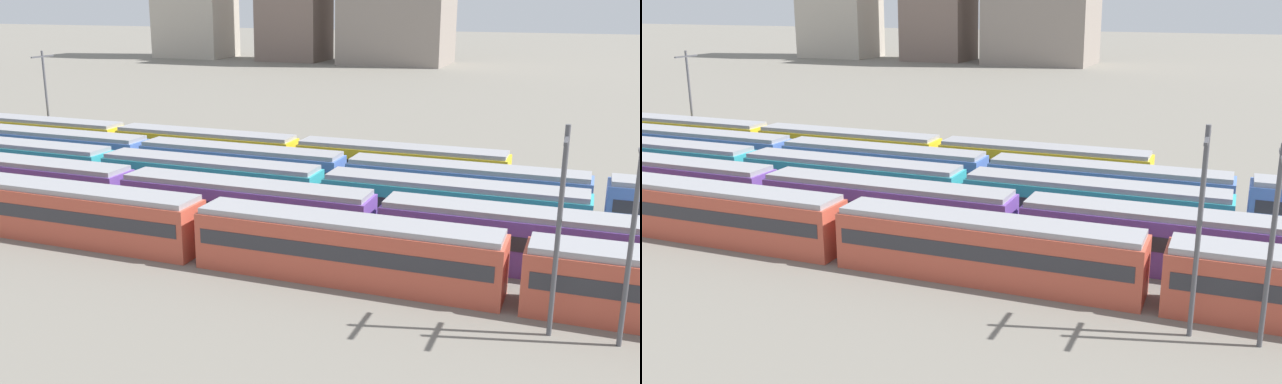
{
  "view_description": "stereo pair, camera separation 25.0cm",
  "coord_description": "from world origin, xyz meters",
  "views": [
    {
      "loc": [
        52.17,
        -36.1,
        15.8
      ],
      "look_at": [
        34.12,
        10.4,
        2.04
      ],
      "focal_mm": 39.72,
      "sensor_mm": 36.0,
      "label": 1
    },
    {
      "loc": [
        52.4,
        -36.01,
        15.8
      ],
      "look_at": [
        34.12,
        10.4,
        2.04
      ],
      "focal_mm": 39.72,
      "sensor_mm": 36.0,
      "label": 2
    }
  ],
  "objects": [
    {
      "name": "train_track_1",
      "position": [
        30.61,
        5.2,
        1.9
      ],
      "size": [
        93.6,
        3.06,
        3.75
      ],
      "color": "#6B429E",
      "rests_on": "ground_plane"
    },
    {
      "name": "train_track_4",
      "position": [
        18.49,
        20.8,
        1.9
      ],
      "size": [
        55.8,
        3.06,
        3.75
      ],
      "color": "yellow",
      "rests_on": "ground_plane"
    },
    {
      "name": "train_track_2",
      "position": [
        15.45,
        10.4,
        1.9
      ],
      "size": [
        74.7,
        3.06,
        3.75
      ],
      "color": "teal",
      "rests_on": "ground_plane"
    },
    {
      "name": "catenary_pole_1",
      "position": [
        -2.42,
        23.71,
        5.75
      ],
      "size": [
        0.24,
        3.2,
        10.38
      ],
      "color": "#4C4C51",
      "rests_on": "ground_plane"
    },
    {
      "name": "train_track_0",
      "position": [
        49.16,
        0.0,
        1.9
      ],
      "size": [
        112.5,
        3.06,
        3.75
      ],
      "color": "#BC4C38",
      "rests_on": "ground_plane"
    },
    {
      "name": "catenary_pole_2",
      "position": [
        54.37,
        -2.97,
        5.4
      ],
      "size": [
        0.24,
        3.2,
        9.71
      ],
      "color": "#4C4C51",
      "rests_on": "ground_plane"
    },
    {
      "name": "train_track_3",
      "position": [
        34.31,
        15.6,
        1.9
      ],
      "size": [
        112.5,
        3.06,
        3.75
      ],
      "color": "#4C70BC",
      "rests_on": "ground_plane"
    },
    {
      "name": "catenary_pole_0",
      "position": [
        51.23,
        -3.02,
        5.71
      ],
      "size": [
        0.24,
        3.2,
        10.32
      ],
      "color": "#4C4C51",
      "rests_on": "ground_plane"
    }
  ]
}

